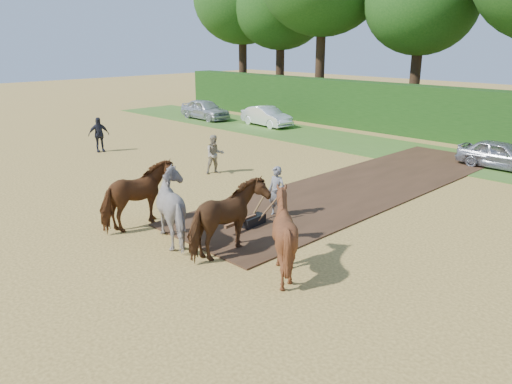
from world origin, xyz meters
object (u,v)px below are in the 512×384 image
at_px(spectator_far, 99,135).
at_px(parked_cars, 472,148).
at_px(spectator_near, 215,154).
at_px(plough_team, 206,213).

distance_m(spectator_far, parked_cars, 18.48).
distance_m(spectator_near, plough_team, 8.02).
distance_m(spectator_near, parked_cars, 12.16).
height_order(spectator_far, parked_cars, spectator_far).
distance_m(spectator_near, spectator_far, 7.72).
height_order(spectator_near, spectator_far, spectator_far).
xyz_separation_m(spectator_near, parked_cars, (6.93, 9.99, -0.15)).
height_order(spectator_far, plough_team, plough_team).
bearing_deg(parked_cars, spectator_far, -141.82).
xyz_separation_m(spectator_near, plough_team, (5.99, -5.33, 0.16)).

